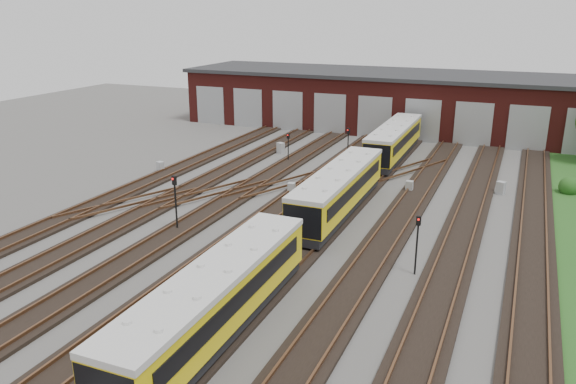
% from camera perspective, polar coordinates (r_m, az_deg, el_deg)
% --- Properties ---
extents(ground, '(120.00, 120.00, 0.00)m').
position_cam_1_polar(ground, '(29.84, -4.66, -7.88)').
color(ground, '#484643').
rests_on(ground, ground).
extents(track_network, '(30.40, 70.00, 0.33)m').
position_cam_1_polar(track_network, '(30.34, -4.43, -7.20)').
color(track_network, black).
rests_on(track_network, ground).
extents(maintenance_shed, '(51.00, 12.50, 6.35)m').
position_cam_1_polar(maintenance_shed, '(65.62, 11.87, 9.04)').
color(maintenance_shed, '#581916').
rests_on(maintenance_shed, ground).
extents(metro_train, '(2.55, 45.44, 2.77)m').
position_cam_1_polar(metro_train, '(37.02, 5.20, 0.24)').
color(metro_train, black).
rests_on(metro_train, ground).
extents(signal_mast_0, '(0.32, 0.31, 3.50)m').
position_cam_1_polar(signal_mast_0, '(34.77, -11.39, -0.39)').
color(signal_mast_0, black).
rests_on(signal_mast_0, ground).
extents(signal_mast_1, '(0.24, 0.23, 2.57)m').
position_cam_1_polar(signal_mast_1, '(50.18, 0.02, 4.95)').
color(signal_mast_1, black).
rests_on(signal_mast_1, ground).
extents(signal_mast_2, '(0.29, 0.27, 3.32)m').
position_cam_1_polar(signal_mast_2, '(49.06, 6.12, 5.07)').
color(signal_mast_2, black).
rests_on(signal_mast_2, ground).
extents(signal_mast_3, '(0.24, 0.23, 3.19)m').
position_cam_1_polar(signal_mast_3, '(29.19, 13.00, -4.56)').
color(signal_mast_3, black).
rests_on(signal_mast_3, ground).
extents(relay_cabinet_0, '(0.66, 0.60, 0.91)m').
position_cam_1_polar(relay_cabinet_0, '(48.31, -12.85, 2.50)').
color(relay_cabinet_0, '#A6A8AB').
rests_on(relay_cabinet_0, ground).
extents(relay_cabinet_1, '(0.77, 0.71, 1.04)m').
position_cam_1_polar(relay_cabinet_1, '(53.36, -0.75, 4.48)').
color(relay_cabinet_1, '#A6A8AB').
rests_on(relay_cabinet_1, ground).
extents(relay_cabinet_2, '(0.58, 0.51, 0.86)m').
position_cam_1_polar(relay_cabinet_2, '(41.46, 0.36, 0.36)').
color(relay_cabinet_2, '#A6A8AB').
rests_on(relay_cabinet_2, ground).
extents(relay_cabinet_3, '(0.53, 0.45, 0.86)m').
position_cam_1_polar(relay_cabinet_3, '(42.93, 12.22, 0.56)').
color(relay_cabinet_3, '#A6A8AB').
rests_on(relay_cabinet_3, ground).
extents(relay_cabinet_4, '(0.72, 0.67, 0.96)m').
position_cam_1_polar(relay_cabinet_4, '(44.34, 20.81, 0.40)').
color(relay_cabinet_4, '#A6A8AB').
rests_on(relay_cabinet_4, ground).
extents(bush_1, '(1.49, 1.49, 1.49)m').
position_cam_1_polar(bush_1, '(46.49, 26.69, 0.75)').
color(bush_1, '#204B15').
rests_on(bush_1, ground).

